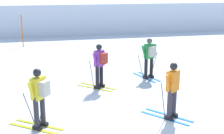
# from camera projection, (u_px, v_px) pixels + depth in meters

# --- Properties ---
(ground_plane) EXTENTS (120.00, 120.00, 0.00)m
(ground_plane) POSITION_uv_depth(u_px,v_px,m) (111.00, 118.00, 9.28)
(ground_plane) COLOR silver
(far_snow_ridge) EXTENTS (80.00, 8.09, 2.34)m
(far_snow_ridge) POSITION_uv_depth(u_px,v_px,m) (66.00, 15.00, 26.94)
(far_snow_ridge) COLOR silver
(far_snow_ridge) RESTS_ON ground
(skier_green) EXTENTS (0.97, 1.64, 1.71)m
(skier_green) POSITION_uv_depth(u_px,v_px,m) (149.00, 56.00, 12.88)
(skier_green) COLOR #237AC6
(skier_green) RESTS_ON ground
(skier_purple) EXTENTS (1.44, 1.35, 1.71)m
(skier_purple) POSITION_uv_depth(u_px,v_px,m) (100.00, 64.00, 11.66)
(skier_purple) COLOR gold
(skier_purple) RESTS_ON ground
(skier_orange) EXTENTS (1.31, 1.47, 1.71)m
(skier_orange) POSITION_uv_depth(u_px,v_px,m) (172.00, 89.00, 9.02)
(skier_orange) COLOR #237AC6
(skier_orange) RESTS_ON ground
(skier_yellow) EXTENTS (1.51, 1.25, 1.71)m
(skier_yellow) POSITION_uv_depth(u_px,v_px,m) (39.00, 96.00, 8.37)
(skier_yellow) COLOR gold
(skier_yellow) RESTS_ON ground
(trail_marker_pole) EXTENTS (0.06, 0.06, 2.01)m
(trail_marker_pole) POSITION_uv_depth(u_px,v_px,m) (22.00, 31.00, 19.36)
(trail_marker_pole) COLOR #C65614
(trail_marker_pole) RESTS_ON ground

